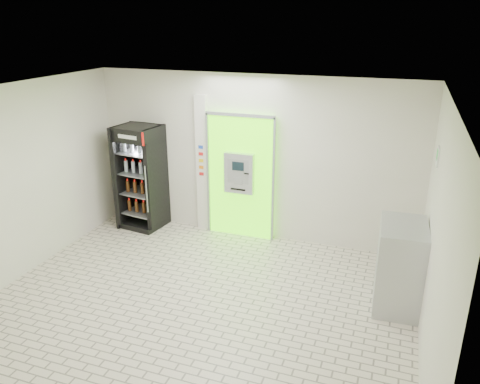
% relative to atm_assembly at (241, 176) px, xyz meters
% --- Properties ---
extents(ground, '(6.00, 6.00, 0.00)m').
position_rel_atm_assembly_xyz_m(ground, '(0.20, -2.41, -1.17)').
color(ground, beige).
rests_on(ground, ground).
extents(room_shell, '(6.00, 6.00, 6.00)m').
position_rel_atm_assembly_xyz_m(room_shell, '(0.20, -2.41, 0.67)').
color(room_shell, silver).
rests_on(room_shell, ground).
extents(atm_assembly, '(1.30, 0.24, 2.33)m').
position_rel_atm_assembly_xyz_m(atm_assembly, '(0.00, 0.00, 0.00)').
color(atm_assembly, '#54EE07').
rests_on(atm_assembly, ground).
extents(pillar, '(0.22, 0.11, 2.60)m').
position_rel_atm_assembly_xyz_m(pillar, '(-0.78, 0.04, 0.13)').
color(pillar, silver).
rests_on(pillar, ground).
extents(beverage_cooler, '(0.84, 0.79, 2.01)m').
position_rel_atm_assembly_xyz_m(beverage_cooler, '(-1.95, -0.25, -0.21)').
color(beverage_cooler, black).
rests_on(beverage_cooler, ground).
extents(steel_cabinet, '(0.67, 0.96, 1.25)m').
position_rel_atm_assembly_xyz_m(steel_cabinet, '(2.88, -1.48, -0.55)').
color(steel_cabinet, '#A8ABB0').
rests_on(steel_cabinet, ground).
extents(exit_sign, '(0.02, 0.22, 0.26)m').
position_rel_atm_assembly_xyz_m(exit_sign, '(3.19, -1.01, 0.95)').
color(exit_sign, white).
rests_on(exit_sign, room_shell).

